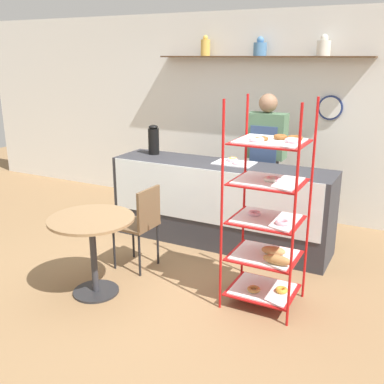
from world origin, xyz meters
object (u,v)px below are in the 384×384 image
(pastry_rack, at_px, (268,218))
(donut_tray_counter, at_px, (234,162))
(cafe_chair, at_px, (142,220))
(person_worker, at_px, (265,159))
(cafe_table, at_px, (92,236))
(coffee_carafe, at_px, (154,140))

(pastry_rack, distance_m, donut_tray_counter, 1.42)
(cafe_chair, relative_size, donut_tray_counter, 1.96)
(person_worker, bearing_deg, cafe_table, -112.06)
(pastry_rack, distance_m, person_worker, 1.74)
(coffee_carafe, bearing_deg, pastry_rack, -32.11)
(coffee_carafe, bearing_deg, cafe_table, -76.77)
(cafe_chair, height_order, donut_tray_counter, donut_tray_counter)
(coffee_carafe, distance_m, donut_tray_counter, 1.08)
(person_worker, xyz_separation_m, cafe_chair, (-0.77, -1.55, -0.40))
(pastry_rack, height_order, person_worker, pastry_rack)
(person_worker, height_order, coffee_carafe, person_worker)
(pastry_rack, bearing_deg, coffee_carafe, 147.89)
(cafe_table, height_order, coffee_carafe, coffee_carafe)
(pastry_rack, xyz_separation_m, cafe_table, (-1.46, -0.55, -0.25))
(cafe_table, relative_size, coffee_carafe, 2.13)
(cafe_table, bearing_deg, coffee_carafe, 103.23)
(coffee_carafe, bearing_deg, cafe_chair, -64.42)
(cafe_table, bearing_deg, cafe_chair, 79.72)
(person_worker, relative_size, coffee_carafe, 4.71)
(person_worker, height_order, cafe_table, person_worker)
(cafe_table, distance_m, donut_tray_counter, 1.88)
(cafe_table, distance_m, coffee_carafe, 1.85)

